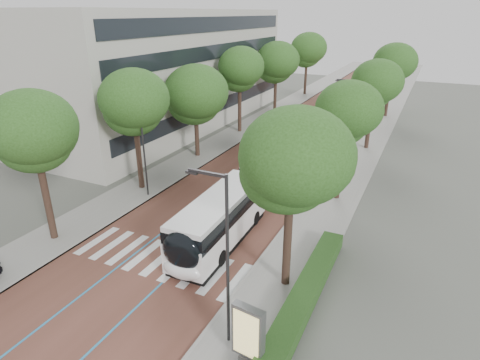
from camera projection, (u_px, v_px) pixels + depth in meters
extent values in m
plane|color=#51544C|center=(148.00, 268.00, 23.21)|extent=(160.00, 160.00, 0.00)
cube|color=#563126|center=(324.00, 117.00, 56.48)|extent=(11.00, 140.00, 0.02)
cube|color=gray|center=(275.00, 111.00, 59.44)|extent=(4.00, 140.00, 0.12)
cube|color=gray|center=(380.00, 122.00, 53.48)|extent=(4.00, 140.00, 0.12)
cube|color=gray|center=(287.00, 113.00, 58.68)|extent=(0.20, 140.00, 0.14)
cube|color=gray|center=(365.00, 121.00, 54.23)|extent=(0.20, 140.00, 0.14)
cube|color=silver|center=(97.00, 240.00, 25.94)|extent=(0.55, 3.60, 0.01)
cube|color=silver|center=(112.00, 245.00, 25.44)|extent=(0.55, 3.60, 0.01)
cube|color=silver|center=(128.00, 249.00, 24.94)|extent=(0.55, 3.60, 0.01)
cube|color=silver|center=(144.00, 254.00, 24.45)|extent=(0.55, 3.60, 0.01)
cube|color=silver|center=(161.00, 259.00, 23.95)|extent=(0.55, 3.60, 0.01)
cube|color=silver|center=(178.00, 265.00, 23.45)|extent=(0.55, 3.60, 0.01)
cube|color=silver|center=(197.00, 270.00, 22.96)|extent=(0.55, 3.60, 0.01)
cube|color=silver|center=(216.00, 276.00, 22.46)|extent=(0.55, 3.60, 0.01)
cube|color=silver|center=(236.00, 282.00, 21.96)|extent=(0.55, 3.60, 0.01)
cube|color=teal|center=(313.00, 116.00, 57.11)|extent=(0.12, 126.00, 0.01)
cube|color=teal|center=(336.00, 118.00, 55.84)|extent=(0.12, 126.00, 0.01)
cube|color=#A7A39B|center=(156.00, 68.00, 51.54)|extent=(18.00, 40.00, 14.00)
cube|color=black|center=(218.00, 106.00, 49.49)|extent=(0.12, 38.00, 1.60)
cube|color=black|center=(218.00, 79.00, 48.25)|extent=(0.12, 38.00, 1.60)
cube|color=black|center=(217.00, 51.00, 47.01)|extent=(0.12, 38.00, 1.60)
cube|color=black|center=(216.00, 24.00, 45.85)|extent=(0.12, 38.00, 1.60)
cube|color=#1B3F15|center=(299.00, 306.00, 19.39)|extent=(1.20, 14.00, 0.80)
cylinder|color=#2D2D2F|center=(228.00, 265.00, 16.41)|extent=(0.14, 0.14, 8.00)
cube|color=#2D2D2F|center=(208.00, 173.00, 15.22)|extent=(1.70, 0.12, 0.12)
cube|color=#2D2D2F|center=(192.00, 172.00, 15.53)|extent=(0.50, 0.20, 0.10)
cylinder|color=#2D2D2F|center=(350.00, 123.00, 37.21)|extent=(0.14, 0.14, 8.00)
cube|color=#2D2D2F|center=(346.00, 80.00, 36.02)|extent=(1.70, 0.12, 0.12)
cube|color=#2D2D2F|center=(338.00, 80.00, 36.33)|extent=(0.50, 0.20, 0.10)
cylinder|color=#2D2D2F|center=(144.00, 147.00, 30.69)|extent=(0.14, 0.14, 8.00)
cylinder|color=black|center=(48.00, 204.00, 25.23)|extent=(0.44, 0.44, 4.97)
ellipsoid|color=#234817|center=(34.00, 135.00, 23.48)|extent=(5.11, 5.11, 4.34)
cylinder|color=black|center=(139.00, 160.00, 32.72)|extent=(0.44, 0.44, 4.97)
ellipsoid|color=#234817|center=(134.00, 106.00, 30.97)|extent=(5.39, 5.39, 4.58)
cylinder|color=black|center=(197.00, 136.00, 40.34)|extent=(0.44, 0.44, 4.27)
ellipsoid|color=#234817|center=(195.00, 98.00, 38.83)|extent=(6.18, 6.18, 5.25)
cylinder|color=black|center=(240.00, 111.00, 48.48)|extent=(0.44, 0.44, 5.17)
ellipsoid|color=#234817|center=(240.00, 71.00, 46.66)|extent=(5.36, 5.36, 4.56)
cylinder|color=black|center=(275.00, 95.00, 58.52)|extent=(0.44, 0.44, 4.84)
ellipsoid|color=#234817|center=(276.00, 64.00, 56.82)|extent=(6.13, 6.13, 5.21)
cylinder|color=black|center=(305.00, 80.00, 70.93)|extent=(0.44, 0.44, 5.24)
ellipsoid|color=#234817|center=(307.00, 52.00, 69.08)|extent=(6.19, 6.19, 5.26)
cylinder|color=black|center=(287.00, 245.00, 20.86)|extent=(0.44, 0.44, 4.91)
ellipsoid|color=#234817|center=(291.00, 165.00, 19.13)|extent=(5.50, 5.50, 4.68)
cylinder|color=black|center=(339.00, 171.00, 30.88)|extent=(0.44, 0.44, 4.72)
ellipsoid|color=#234817|center=(345.00, 116.00, 29.22)|extent=(4.88, 4.88, 4.15)
cylinder|color=black|center=(369.00, 127.00, 42.53)|extent=(0.44, 0.44, 4.71)
ellipsoid|color=#234817|center=(374.00, 87.00, 40.87)|extent=(5.22, 5.22, 4.43)
cylinder|color=black|center=(388.00, 99.00, 55.79)|extent=(0.44, 0.44, 4.93)
ellipsoid|color=#234817|center=(392.00, 66.00, 54.06)|extent=(5.83, 5.83, 4.95)
cylinder|color=black|center=(252.00, 187.00, 29.42)|extent=(2.32, 0.96, 2.30)
cube|color=white|center=(220.00, 225.00, 25.30)|extent=(2.75, 9.42, 1.82)
cube|color=black|center=(220.00, 209.00, 24.86)|extent=(2.79, 9.24, 0.97)
cube|color=silver|center=(220.00, 199.00, 24.61)|extent=(2.70, 9.24, 0.31)
cube|color=black|center=(221.00, 240.00, 25.72)|extent=(2.69, 9.05, 0.35)
cube|color=white|center=(271.00, 174.00, 33.26)|extent=(2.71, 7.80, 1.82)
cube|color=black|center=(272.00, 161.00, 32.82)|extent=(2.74, 7.65, 0.97)
cube|color=silver|center=(272.00, 154.00, 32.57)|extent=(2.65, 7.65, 0.31)
cube|color=black|center=(271.00, 186.00, 33.68)|extent=(2.65, 7.49, 0.35)
ellipsoid|color=black|center=(182.00, 251.00, 21.20)|extent=(2.38, 1.16, 2.28)
ellipsoid|color=white|center=(183.00, 269.00, 21.60)|extent=(2.38, 1.06, 1.14)
cylinder|color=black|center=(187.00, 249.00, 24.10)|extent=(0.33, 1.01, 1.00)
cylinder|color=black|center=(220.00, 258.00, 23.25)|extent=(0.33, 1.01, 1.00)
cylinder|color=black|center=(265.00, 174.00, 35.38)|extent=(0.33, 1.01, 1.00)
cylinder|color=black|center=(290.00, 178.00, 34.54)|extent=(0.33, 1.01, 1.00)
cylinder|color=black|center=(226.00, 212.00, 28.61)|extent=(0.33, 1.01, 1.00)
cylinder|color=black|center=(255.00, 218.00, 27.76)|extent=(0.33, 1.01, 1.00)
cube|color=white|center=(313.00, 138.00, 42.71)|extent=(2.58, 12.02, 1.82)
cube|color=black|center=(313.00, 128.00, 42.26)|extent=(2.62, 11.78, 0.97)
cube|color=silver|center=(314.00, 122.00, 42.02)|extent=(2.53, 11.78, 0.31)
cube|color=black|center=(312.00, 148.00, 43.13)|extent=(2.52, 11.54, 0.35)
ellipsoid|color=black|center=(295.00, 147.00, 37.57)|extent=(2.36, 1.12, 2.28)
ellipsoid|color=white|center=(295.00, 158.00, 37.97)|extent=(2.36, 1.02, 1.14)
cylinder|color=black|center=(291.00, 153.00, 40.47)|extent=(0.31, 1.00, 1.00)
cylinder|color=black|center=(313.00, 156.00, 39.56)|extent=(0.31, 1.00, 1.00)
cylinder|color=black|center=(312.00, 135.00, 46.61)|extent=(0.31, 1.00, 1.00)
cylinder|color=black|center=(331.00, 137.00, 45.70)|extent=(0.31, 1.00, 1.00)
cube|color=white|center=(341.00, 113.00, 53.13)|extent=(2.91, 12.08, 1.82)
cube|color=black|center=(342.00, 105.00, 52.69)|extent=(2.94, 11.84, 0.97)
cube|color=silver|center=(342.00, 100.00, 52.44)|extent=(2.85, 11.84, 0.31)
cube|color=black|center=(340.00, 121.00, 53.55)|extent=(2.84, 11.60, 0.35)
ellipsoid|color=black|center=(329.00, 117.00, 48.06)|extent=(2.39, 1.18, 2.28)
ellipsoid|color=white|center=(328.00, 127.00, 48.46)|extent=(2.38, 1.08, 1.14)
cylinder|color=black|center=(324.00, 124.00, 50.96)|extent=(0.33, 1.01, 1.00)
cylinder|color=black|center=(342.00, 126.00, 50.00)|extent=(0.33, 1.01, 1.00)
cylinder|color=black|center=(339.00, 112.00, 57.02)|extent=(0.33, 1.01, 1.00)
cylinder|color=black|center=(355.00, 114.00, 56.05)|extent=(0.33, 1.01, 1.00)
cube|color=#59595B|center=(248.00, 359.00, 16.69)|extent=(0.71, 0.61, 0.43)
cube|color=#59595B|center=(248.00, 332.00, 16.13)|extent=(1.43, 0.55, 2.46)
cube|color=#E0C976|center=(246.00, 335.00, 15.97)|extent=(1.17, 0.17, 2.14)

